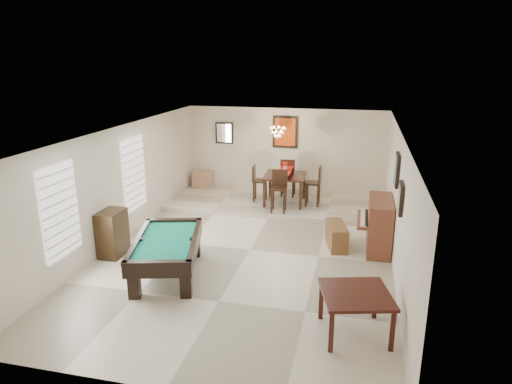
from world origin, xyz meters
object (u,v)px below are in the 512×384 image
at_px(dining_table, 285,187).
at_px(dining_chair_east, 313,186).
at_px(dining_chair_north, 288,177).
at_px(corner_bench, 202,179).
at_px(piano_bench, 337,236).
at_px(chandelier, 278,128).
at_px(pool_table, 167,257).
at_px(dining_chair_west, 260,184).
at_px(flower_vase, 285,166).
at_px(apothecary_chest, 112,233).
at_px(upright_piano, 373,224).
at_px(square_table, 355,313).
at_px(dining_chair_south, 279,192).

height_order(dining_table, dining_chair_east, dining_chair_east).
height_order(dining_chair_north, dining_chair_east, dining_chair_north).
distance_m(dining_table, corner_bench, 3.01).
bearing_deg(piano_bench, chandelier, 125.26).
distance_m(pool_table, dining_chair_west, 4.71).
distance_m(flower_vase, corner_bench, 3.11).
bearing_deg(apothecary_chest, upright_piano, 16.51).
distance_m(upright_piano, flower_vase, 3.44).
relative_size(apothecary_chest, dining_chair_west, 0.97).
bearing_deg(dining_table, square_table, -70.45).
bearing_deg(dining_chair_south, dining_chair_north, 86.28).
bearing_deg(pool_table, dining_chair_south, 54.05).
xyz_separation_m(square_table, dining_chair_east, (-1.28, 5.78, 0.32)).
relative_size(apothecary_chest, dining_chair_north, 0.88).
height_order(upright_piano, dining_chair_west, same).
relative_size(dining_chair_south, corner_bench, 2.07).
relative_size(dining_chair_south, dining_chair_north, 0.99).
distance_m(pool_table, square_table, 3.76).
xyz_separation_m(square_table, chandelier, (-2.30, 5.89, 1.85)).
height_order(square_table, dining_chair_east, dining_chair_east).
xyz_separation_m(pool_table, chandelier, (1.27, 4.70, 1.84)).
bearing_deg(square_table, pool_table, 161.57).
relative_size(upright_piano, dining_chair_west, 1.34).
relative_size(apothecary_chest, dining_chair_east, 0.91).
bearing_deg(upright_piano, square_table, -95.09).
bearing_deg(pool_table, square_table, -33.31).
height_order(flower_vase, corner_bench, flower_vase).
xyz_separation_m(pool_table, apothecary_chest, (-1.50, 0.59, 0.13)).
bearing_deg(apothecary_chest, square_table, -19.41).
height_order(square_table, apothecary_chest, apothecary_chest).
relative_size(upright_piano, dining_chair_east, 1.25).
relative_size(pool_table, dining_chair_north, 1.93).
bearing_deg(dining_chair_south, dining_table, 84.41).
bearing_deg(flower_vase, corner_bench, 159.42).
relative_size(dining_chair_south, dining_chair_east, 1.02).
bearing_deg(corner_bench, dining_chair_east, -16.64).
relative_size(dining_table, chandelier, 1.88).
height_order(piano_bench, dining_chair_north, dining_chair_north).
height_order(dining_chair_south, dining_chair_east, dining_chair_south).
bearing_deg(flower_vase, dining_chair_east, -1.29).
xyz_separation_m(square_table, upright_piano, (0.30, 3.37, 0.22)).
height_order(upright_piano, dining_chair_north, dining_chair_north).
distance_m(piano_bench, flower_vase, 3.10).
height_order(dining_chair_south, dining_chair_north, dining_chair_north).
distance_m(dining_chair_south, dining_chair_north, 1.52).
relative_size(piano_bench, chandelier, 1.57).
xyz_separation_m(pool_table, corner_bench, (-1.31, 5.66, 0.00)).
height_order(square_table, piano_bench, square_table).
height_order(flower_vase, dining_chair_east, flower_vase).
bearing_deg(apothecary_chest, dining_table, 53.20).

